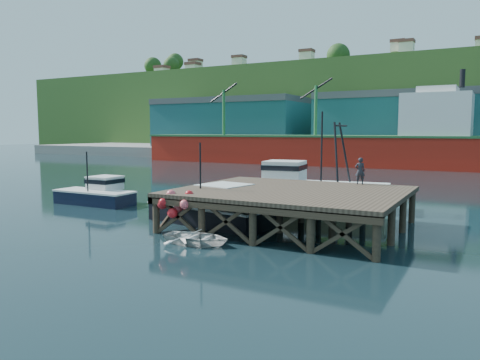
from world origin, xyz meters
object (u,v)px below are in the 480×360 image
Objects in this scene: dockworker at (360,171)px; boat_navy at (97,193)px; boat_black at (213,208)px; dinghy at (197,237)px; trawler at (312,187)px.

boat_navy is at bearing -8.85° from dockworker.
boat_navy is at bearing -180.00° from boat_black.
dinghy is at bearing -27.58° from boat_navy.
boat_navy is 18.87m from dockworker.
boat_black reaches higher than dockworker.
dinghy is at bearing -56.88° from boat_black.
boat_navy is 0.60× the size of trawler.
boat_navy is 15.01m from dinghy.
dinghy is at bearing 44.32° from dockworker.
dinghy is (13.35, -6.86, -0.44)m from boat_navy.
boat_black is 5.32m from dinghy.
boat_navy is 1.91× the size of dinghy.
dockworker is (4.13, -3.00, 1.56)m from trawler.
trawler is 3.18× the size of dinghy.
boat_navy reaches higher than dinghy.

